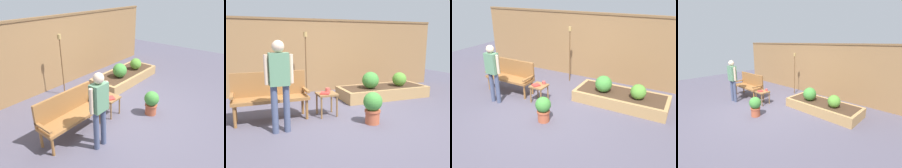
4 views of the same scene
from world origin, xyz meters
TOP-DOWN VIEW (x-y plane):
  - ground_plane at (0.00, 0.00)m, footprint 14.00×14.00m
  - fence_back at (0.00, 2.60)m, footprint 8.40×0.14m
  - garden_bench at (-1.50, 0.44)m, footprint 1.44×0.48m
  - side_table at (-0.40, 0.24)m, footprint 0.40×0.40m
  - cup_on_table at (-0.33, 0.38)m, footprint 0.12×0.09m
  - book_on_table at (-0.45, 0.18)m, footprint 0.25×0.25m
  - potted_boxwood at (0.25, -0.53)m, footprint 0.36×0.36m
  - raised_planter_bed at (1.55, 1.19)m, footprint 2.40×1.00m
  - shrub_near_bench at (1.10, 1.07)m, footprint 0.44×0.44m
  - shrub_far_corner at (2.00, 1.07)m, footprint 0.38×0.38m
  - tiki_torch at (-0.39, 1.97)m, footprint 0.10×0.10m
  - person_by_bench at (-1.41, -0.34)m, footprint 0.47×0.20m

SIDE VIEW (x-z plane):
  - ground_plane at x=0.00m, z-range 0.00..0.00m
  - raised_planter_bed at x=1.55m, z-range 0.00..0.30m
  - potted_boxwood at x=0.25m, z-range 0.04..0.64m
  - side_table at x=-0.40m, z-range 0.16..0.64m
  - shrub_far_corner at x=2.00m, z-range 0.30..0.68m
  - book_on_table at x=-0.45m, z-range 0.48..0.51m
  - cup_on_table at x=-0.33m, z-range 0.48..0.56m
  - shrub_near_bench at x=1.10m, z-range 0.30..0.74m
  - garden_bench at x=-1.50m, z-range 0.07..1.01m
  - person_by_bench at x=-1.41m, z-range 0.15..1.71m
  - fence_back at x=0.00m, z-range 0.01..2.17m
  - tiki_torch at x=-0.39m, z-range 0.32..2.08m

